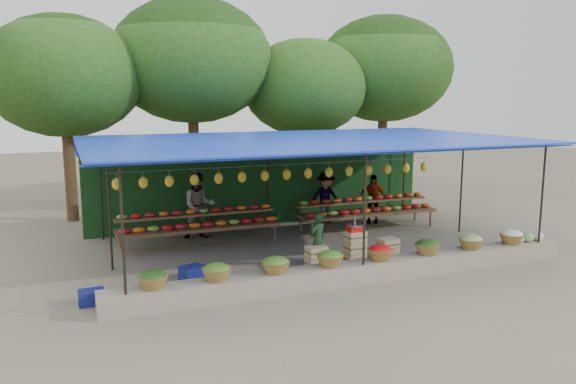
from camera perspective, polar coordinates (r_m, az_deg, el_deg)
name	(u,v)px	position (r m, az deg, el deg)	size (l,w,h in m)	color
ground	(307,249)	(14.50, 1.95, -5.76)	(60.00, 60.00, 0.00)	#69624D
stone_curb	(360,272)	(12.09, 7.29, -8.03)	(10.60, 0.55, 0.40)	slate
stall_canopy	(307,144)	(14.08, 1.92, 4.89)	(10.80, 6.60, 2.82)	black
produce_baskets	(356,256)	(11.94, 6.90, -6.43)	(8.98, 0.58, 0.34)	brown
netting_backdrop	(265,183)	(17.11, -2.30, 0.90)	(10.60, 0.06, 2.50)	#174118
tree_row	(250,72)	(19.86, -3.89, 12.10)	(16.51, 5.50, 7.12)	#382514
fruit_table_left	(199,223)	(14.84, -9.03, -3.10)	(4.21, 0.95, 0.93)	brown
fruit_table_right	(367,209)	(16.65, 7.99, -1.68)	(4.21, 0.95, 0.93)	brown
crate_counter	(354,250)	(13.26, 6.72, -5.91)	(2.38, 0.38, 0.77)	tan
weighing_scale	(355,227)	(13.13, 6.80, -3.60)	(0.36, 0.36, 0.38)	red
vendor_seated	(318,239)	(12.93, 3.06, -4.82)	(0.46, 0.30, 1.25)	#193719
customer_left	(199,206)	(15.50, -9.03, -1.40)	(0.89, 0.69, 1.82)	slate
customer_mid	(326,198)	(17.29, 3.85, -0.57)	(1.02, 0.59, 1.58)	slate
customer_right	(373,199)	(17.45, 8.59, -0.69)	(0.88, 0.37, 1.50)	slate
blue_crate_front	(91,297)	(11.33, -19.34, -10.05)	(0.47, 0.34, 0.28)	navy
blue_crate_back	(192,273)	(12.28, -9.71, -8.07)	(0.49, 0.35, 0.29)	navy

